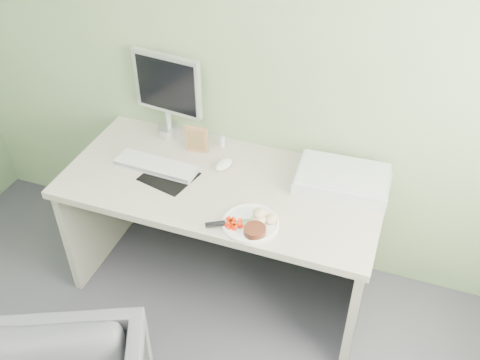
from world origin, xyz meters
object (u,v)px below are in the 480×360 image
(plate, at_px, (251,223))
(desk, at_px, (222,209))
(scanner, at_px, (342,180))
(monitor, at_px, (167,91))

(plate, bearing_deg, desk, 134.13)
(scanner, distance_m, monitor, 1.03)
(desk, xyz_separation_m, plate, (0.24, -0.24, 0.19))
(monitor, bearing_deg, scanner, -0.85)
(scanner, bearing_deg, plate, -131.27)
(desk, height_order, scanner, scanner)
(scanner, bearing_deg, desk, -165.68)
(plate, height_order, monitor, monitor)
(desk, bearing_deg, plate, -45.87)
(scanner, bearing_deg, monitor, 169.35)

